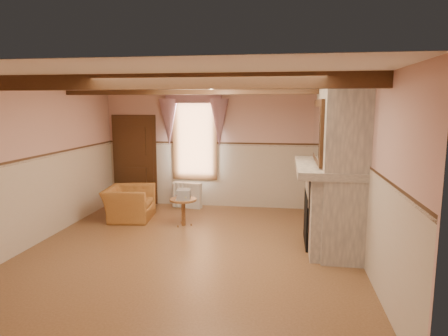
# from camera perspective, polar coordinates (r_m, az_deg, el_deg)

# --- Properties ---
(floor) EXTENTS (5.50, 6.00, 0.01)m
(floor) POSITION_cam_1_polar(r_m,az_deg,el_deg) (6.89, -4.69, -11.47)
(floor) COLOR brown
(floor) RESTS_ON ground
(ceiling) EXTENTS (5.50, 6.00, 0.01)m
(ceiling) POSITION_cam_1_polar(r_m,az_deg,el_deg) (6.47, -5.01, 12.46)
(ceiling) COLOR silver
(ceiling) RESTS_ON wall_back
(wall_back) EXTENTS (5.50, 0.02, 2.80)m
(wall_back) POSITION_cam_1_polar(r_m,az_deg,el_deg) (9.45, -0.59, 2.88)
(wall_back) COLOR tan
(wall_back) RESTS_ON floor
(wall_front) EXTENTS (5.50, 0.02, 2.80)m
(wall_front) POSITION_cam_1_polar(r_m,az_deg,el_deg) (3.75, -15.70, -6.87)
(wall_front) COLOR tan
(wall_front) RESTS_ON floor
(wall_left) EXTENTS (0.02, 6.00, 2.80)m
(wall_left) POSITION_cam_1_polar(r_m,az_deg,el_deg) (7.66, -25.28, 0.58)
(wall_left) COLOR tan
(wall_left) RESTS_ON floor
(wall_right) EXTENTS (0.02, 6.00, 2.80)m
(wall_right) POSITION_cam_1_polar(r_m,az_deg,el_deg) (6.47, 19.56, -0.46)
(wall_right) COLOR tan
(wall_right) RESTS_ON floor
(wainscot) EXTENTS (5.50, 6.00, 1.50)m
(wainscot) POSITION_cam_1_polar(r_m,az_deg,el_deg) (6.66, -4.77, -5.42)
(wainscot) COLOR #C4B49E
(wainscot) RESTS_ON floor
(chair_rail) EXTENTS (5.50, 6.00, 0.08)m
(chair_rail) POSITION_cam_1_polar(r_m,az_deg,el_deg) (6.52, -4.85, 0.98)
(chair_rail) COLOR black
(chair_rail) RESTS_ON wainscot
(firebox) EXTENTS (0.20, 0.95, 0.90)m
(firebox) POSITION_cam_1_polar(r_m,az_deg,el_deg) (7.16, 12.32, -7.06)
(firebox) COLOR black
(firebox) RESTS_ON floor
(armchair) EXTENTS (1.03, 1.15, 0.68)m
(armchair) POSITION_cam_1_polar(r_m,az_deg,el_deg) (8.75, -13.39, -4.90)
(armchair) COLOR #9E662D
(armchair) RESTS_ON floor
(side_table) EXTENTS (0.58, 0.58, 0.55)m
(side_table) POSITION_cam_1_polar(r_m,az_deg,el_deg) (8.11, -5.82, -6.29)
(side_table) COLOR brown
(side_table) RESTS_ON floor
(book_stack) EXTENTS (0.31, 0.36, 0.20)m
(book_stack) POSITION_cam_1_polar(r_m,az_deg,el_deg) (7.99, -5.78, -3.75)
(book_stack) COLOR #B7AD8C
(book_stack) RESTS_ON side_table
(radiator) EXTENTS (0.72, 0.30, 0.60)m
(radiator) POSITION_cam_1_polar(r_m,az_deg,el_deg) (9.49, -5.29, -3.87)
(radiator) COLOR silver
(radiator) RESTS_ON floor
(bowl) EXTENTS (0.35, 0.35, 0.09)m
(bowl) POSITION_cam_1_polar(r_m,az_deg,el_deg) (7.05, 14.54, 1.03)
(bowl) COLOR brown
(bowl) RESTS_ON mantel
(mantel_clock) EXTENTS (0.14, 0.24, 0.20)m
(mantel_clock) POSITION_cam_1_polar(r_m,az_deg,el_deg) (7.69, 14.08, 2.11)
(mantel_clock) COLOR black
(mantel_clock) RESTS_ON mantel
(oil_lamp) EXTENTS (0.11, 0.11, 0.28)m
(oil_lamp) POSITION_cam_1_polar(r_m,az_deg,el_deg) (7.33, 14.34, 2.09)
(oil_lamp) COLOR #BA8934
(oil_lamp) RESTS_ON mantel
(candle_red) EXTENTS (0.06, 0.06, 0.16)m
(candle_red) POSITION_cam_1_polar(r_m,az_deg,el_deg) (6.48, 15.05, 0.66)
(candle_red) COLOR #A02913
(candle_red) RESTS_ON mantel
(jar_yellow) EXTENTS (0.06, 0.06, 0.12)m
(jar_yellow) POSITION_cam_1_polar(r_m,az_deg,el_deg) (6.62, 14.91, 0.66)
(jar_yellow) COLOR yellow
(jar_yellow) RESTS_ON mantel
(fireplace) EXTENTS (0.85, 2.00, 2.80)m
(fireplace) POSITION_cam_1_polar(r_m,az_deg,el_deg) (7.01, 16.05, 0.39)
(fireplace) COLOR gray
(fireplace) RESTS_ON floor
(mantel) EXTENTS (1.05, 2.05, 0.12)m
(mantel) POSITION_cam_1_polar(r_m,az_deg,el_deg) (6.99, 14.57, 0.11)
(mantel) COLOR gray
(mantel) RESTS_ON fireplace
(overmantel_mirror) EXTENTS (0.06, 1.44, 1.04)m
(overmantel_mirror) POSITION_cam_1_polar(r_m,az_deg,el_deg) (6.91, 13.24, 5.15)
(overmantel_mirror) COLOR silver
(overmantel_mirror) RESTS_ON fireplace
(door) EXTENTS (1.10, 0.10, 2.10)m
(door) POSITION_cam_1_polar(r_m,az_deg,el_deg) (9.99, -12.61, 0.97)
(door) COLOR black
(door) RESTS_ON floor
(window) EXTENTS (1.06, 0.08, 2.02)m
(window) POSITION_cam_1_polar(r_m,az_deg,el_deg) (9.51, -4.20, 4.40)
(window) COLOR white
(window) RESTS_ON wall_back
(window_drapes) EXTENTS (1.30, 0.14, 1.40)m
(window_drapes) POSITION_cam_1_polar(r_m,az_deg,el_deg) (9.40, -4.36, 8.01)
(window_drapes) COLOR gray
(window_drapes) RESTS_ON wall_back
(ceiling_beam_front) EXTENTS (5.50, 0.18, 0.20)m
(ceiling_beam_front) POSITION_cam_1_polar(r_m,az_deg,el_deg) (5.31, -8.13, 12.10)
(ceiling_beam_front) COLOR black
(ceiling_beam_front) RESTS_ON ceiling
(ceiling_beam_back) EXTENTS (5.50, 0.18, 0.20)m
(ceiling_beam_back) POSITION_cam_1_polar(r_m,az_deg,el_deg) (7.63, -2.83, 11.19)
(ceiling_beam_back) COLOR black
(ceiling_beam_back) RESTS_ON ceiling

